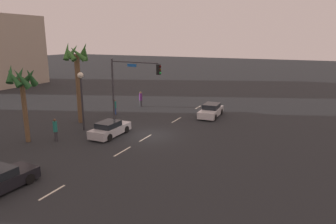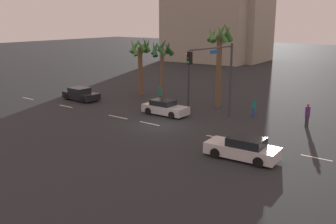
{
  "view_description": "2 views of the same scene",
  "coord_description": "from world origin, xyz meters",
  "px_view_note": "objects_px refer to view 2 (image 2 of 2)",
  "views": [
    {
      "loc": [
        -23.03,
        -12.63,
        8.48
      ],
      "look_at": [
        2.29,
        -0.65,
        1.7
      ],
      "focal_mm": 32.76,
      "sensor_mm": 36.0,
      "label": 1
    },
    {
      "loc": [
        18.27,
        -23.5,
        8.5
      ],
      "look_at": [
        2.2,
        -1.64,
        1.78
      ],
      "focal_mm": 40.52,
      "sensor_mm": 36.0,
      "label": 2
    }
  ],
  "objects_px": {
    "building_0": "(223,10)",
    "car_2": "(81,94)",
    "pedestrian_2": "(160,94)",
    "car_1": "(243,149)",
    "palm_tree_0": "(140,53)",
    "streetlamp": "(189,68)",
    "pedestrian_0": "(307,115)",
    "pedestrian_1": "(254,107)",
    "car_0": "(165,108)",
    "traffic_signal": "(217,69)",
    "palm_tree_2": "(220,48)",
    "palm_tree_1": "(161,53)"
  },
  "relations": [
    {
      "from": "pedestrian_2",
      "to": "palm_tree_2",
      "type": "relative_size",
      "value": 0.24
    },
    {
      "from": "palm_tree_0",
      "to": "palm_tree_1",
      "type": "xyz_separation_m",
      "value": [
        3.31,
        -0.46,
        0.19
      ]
    },
    {
      "from": "car_0",
      "to": "palm_tree_1",
      "type": "height_order",
      "value": "palm_tree_1"
    },
    {
      "from": "traffic_signal",
      "to": "pedestrian_1",
      "type": "distance_m",
      "value": 5.16
    },
    {
      "from": "pedestrian_0",
      "to": "building_0",
      "type": "distance_m",
      "value": 51.76
    },
    {
      "from": "traffic_signal",
      "to": "car_0",
      "type": "bearing_deg",
      "value": -168.25
    },
    {
      "from": "streetlamp",
      "to": "palm_tree_1",
      "type": "distance_m",
      "value": 5.17
    },
    {
      "from": "streetlamp",
      "to": "palm_tree_0",
      "type": "distance_m",
      "value": 8.39
    },
    {
      "from": "traffic_signal",
      "to": "building_0",
      "type": "bearing_deg",
      "value": 117.9
    },
    {
      "from": "streetlamp",
      "to": "palm_tree_1",
      "type": "height_order",
      "value": "palm_tree_1"
    },
    {
      "from": "car_1",
      "to": "palm_tree_0",
      "type": "distance_m",
      "value": 21.96
    },
    {
      "from": "pedestrian_0",
      "to": "pedestrian_1",
      "type": "bearing_deg",
      "value": 173.04
    },
    {
      "from": "palm_tree_0",
      "to": "pedestrian_1",
      "type": "bearing_deg",
      "value": -5.87
    },
    {
      "from": "pedestrian_1",
      "to": "traffic_signal",
      "type": "bearing_deg",
      "value": -122.45
    },
    {
      "from": "streetlamp",
      "to": "pedestrian_0",
      "type": "height_order",
      "value": "streetlamp"
    },
    {
      "from": "car_1",
      "to": "building_0",
      "type": "height_order",
      "value": "building_0"
    },
    {
      "from": "car_1",
      "to": "streetlamp",
      "type": "height_order",
      "value": "streetlamp"
    },
    {
      "from": "pedestrian_1",
      "to": "building_0",
      "type": "relative_size",
      "value": 0.08
    },
    {
      "from": "car_2",
      "to": "palm_tree_1",
      "type": "height_order",
      "value": "palm_tree_1"
    },
    {
      "from": "streetlamp",
      "to": "palm_tree_0",
      "type": "bearing_deg",
      "value": 163.4
    },
    {
      "from": "car_1",
      "to": "car_2",
      "type": "relative_size",
      "value": 1.09
    },
    {
      "from": "traffic_signal",
      "to": "pedestrian_0",
      "type": "height_order",
      "value": "traffic_signal"
    },
    {
      "from": "pedestrian_1",
      "to": "palm_tree_1",
      "type": "distance_m",
      "value": 11.82
    },
    {
      "from": "palm_tree_2",
      "to": "car_0",
      "type": "bearing_deg",
      "value": -114.29
    },
    {
      "from": "pedestrian_0",
      "to": "palm_tree_0",
      "type": "distance_m",
      "value": 19.67
    },
    {
      "from": "pedestrian_1",
      "to": "building_0",
      "type": "xyz_separation_m",
      "value": [
        -25.2,
        40.57,
        9.27
      ]
    },
    {
      "from": "car_1",
      "to": "palm_tree_2",
      "type": "xyz_separation_m",
      "value": [
        -8.09,
        11.43,
        5.14
      ]
    },
    {
      "from": "pedestrian_0",
      "to": "pedestrian_1",
      "type": "height_order",
      "value": "pedestrian_0"
    },
    {
      "from": "car_2",
      "to": "pedestrian_2",
      "type": "height_order",
      "value": "pedestrian_2"
    },
    {
      "from": "pedestrian_0",
      "to": "palm_tree_1",
      "type": "bearing_deg",
      "value": 174.21
    },
    {
      "from": "car_2",
      "to": "pedestrian_1",
      "type": "xyz_separation_m",
      "value": [
        17.77,
        4.44,
        0.29
      ]
    },
    {
      "from": "car_1",
      "to": "palm_tree_1",
      "type": "relative_size",
      "value": 0.7
    },
    {
      "from": "pedestrian_0",
      "to": "pedestrian_2",
      "type": "bearing_deg",
      "value": -178.93
    },
    {
      "from": "palm_tree_0",
      "to": "palm_tree_2",
      "type": "distance_m",
      "value": 10.13
    },
    {
      "from": "car_2",
      "to": "palm_tree_2",
      "type": "distance_m",
      "value": 15.5
    },
    {
      "from": "car_1",
      "to": "car_2",
      "type": "xyz_separation_m",
      "value": [
        -21.55,
        5.74,
        -0.03
      ]
    },
    {
      "from": "car_2",
      "to": "palm_tree_1",
      "type": "xyz_separation_m",
      "value": [
        6.7,
        5.46,
        4.29
      ]
    },
    {
      "from": "streetlamp",
      "to": "building_0",
      "type": "height_order",
      "value": "building_0"
    },
    {
      "from": "pedestrian_2",
      "to": "building_0",
      "type": "relative_size",
      "value": 0.1
    },
    {
      "from": "car_0",
      "to": "pedestrian_0",
      "type": "height_order",
      "value": "pedestrian_0"
    },
    {
      "from": "building_0",
      "to": "palm_tree_1",
      "type": "bearing_deg",
      "value": -72.74
    },
    {
      "from": "palm_tree_0",
      "to": "streetlamp",
      "type": "bearing_deg",
      "value": -16.6
    },
    {
      "from": "car_2",
      "to": "pedestrian_2",
      "type": "xyz_separation_m",
      "value": [
        7.92,
        3.57,
        0.42
      ]
    },
    {
      "from": "car_1",
      "to": "building_0",
      "type": "xyz_separation_m",
      "value": [
        -28.98,
        50.75,
        9.52
      ]
    },
    {
      "from": "building_0",
      "to": "car_2",
      "type": "bearing_deg",
      "value": -83.02
    },
    {
      "from": "pedestrian_2",
      "to": "palm_tree_2",
      "type": "distance_m",
      "value": 7.6
    },
    {
      "from": "traffic_signal",
      "to": "palm_tree_2",
      "type": "xyz_separation_m",
      "value": [
        -2.27,
        4.44,
        1.38
      ]
    },
    {
      "from": "car_1",
      "to": "palm_tree_0",
      "type": "height_order",
      "value": "palm_tree_0"
    },
    {
      "from": "pedestrian_0",
      "to": "palm_tree_0",
      "type": "bearing_deg",
      "value": 173.85
    },
    {
      "from": "car_0",
      "to": "traffic_signal",
      "type": "distance_m",
      "value": 6.13
    }
  ]
}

